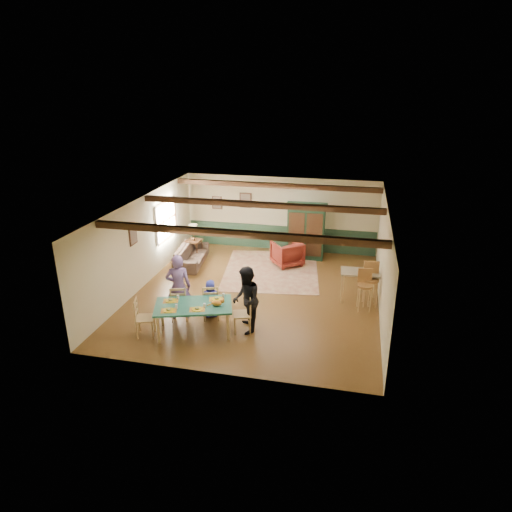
% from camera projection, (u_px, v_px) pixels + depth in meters
% --- Properties ---
extents(floor, '(8.00, 8.00, 0.00)m').
position_uv_depth(floor, '(256.00, 294.00, 13.44)').
color(floor, '#563618').
rests_on(floor, ground).
extents(wall_back, '(7.00, 0.02, 2.70)m').
position_uv_depth(wall_back, '(280.00, 214.00, 16.60)').
color(wall_back, beige).
rests_on(wall_back, floor).
extents(wall_left, '(0.02, 8.00, 2.70)m').
position_uv_depth(wall_left, '(143.00, 242.00, 13.67)').
color(wall_left, beige).
rests_on(wall_left, floor).
extents(wall_right, '(0.02, 8.00, 2.70)m').
position_uv_depth(wall_right, '(384.00, 261.00, 12.24)').
color(wall_right, beige).
rests_on(wall_right, floor).
extents(ceiling, '(7.00, 8.00, 0.02)m').
position_uv_depth(ceiling, '(256.00, 205.00, 12.47)').
color(ceiling, silver).
rests_on(ceiling, wall_back).
extents(wainscot_back, '(6.95, 0.03, 0.90)m').
position_uv_depth(wainscot_back, '(280.00, 238.00, 16.90)').
color(wainscot_back, '#203C2A').
rests_on(wainscot_back, floor).
extents(ceiling_beam_front, '(6.95, 0.16, 0.16)m').
position_uv_depth(ceiling_beam_front, '(234.00, 234.00, 10.41)').
color(ceiling_beam_front, black).
rests_on(ceiling_beam_front, ceiling).
extents(ceiling_beam_mid, '(6.95, 0.16, 0.16)m').
position_uv_depth(ceiling_beam_mid, '(260.00, 205.00, 12.87)').
color(ceiling_beam_mid, black).
rests_on(ceiling_beam_mid, ceiling).
extents(ceiling_beam_back, '(6.95, 0.16, 0.16)m').
position_uv_depth(ceiling_beam_back, '(276.00, 186.00, 15.24)').
color(ceiling_beam_back, black).
rests_on(ceiling_beam_back, ceiling).
extents(window_left, '(0.06, 1.60, 1.30)m').
position_uv_depth(window_left, '(166.00, 220.00, 15.14)').
color(window_left, white).
rests_on(window_left, wall_left).
extents(picture_left_wall, '(0.04, 0.42, 0.52)m').
position_uv_depth(picture_left_wall, '(133.00, 236.00, 12.98)').
color(picture_left_wall, gray).
rests_on(picture_left_wall, wall_left).
extents(picture_back_a, '(0.45, 0.04, 0.55)m').
position_uv_depth(picture_back_a, '(246.00, 200.00, 16.68)').
color(picture_back_a, gray).
rests_on(picture_back_a, wall_back).
extents(picture_back_b, '(0.38, 0.04, 0.48)m').
position_uv_depth(picture_back_b, '(217.00, 203.00, 16.96)').
color(picture_back_b, gray).
rests_on(picture_back_b, wall_back).
extents(dining_table, '(2.08, 1.54, 0.77)m').
position_uv_depth(dining_table, '(194.00, 319.00, 11.23)').
color(dining_table, '#1C5A48').
rests_on(dining_table, floor).
extents(dining_chair_far_left, '(0.55, 0.56, 0.98)m').
position_uv_depth(dining_chair_far_left, '(179.00, 302.00, 11.85)').
color(dining_chair_far_left, tan).
rests_on(dining_chair_far_left, floor).
extents(dining_chair_far_right, '(0.55, 0.56, 0.98)m').
position_uv_depth(dining_chair_far_right, '(211.00, 301.00, 11.91)').
color(dining_chair_far_right, tan).
rests_on(dining_chair_far_right, floor).
extents(dining_chair_end_left, '(0.56, 0.55, 0.98)m').
position_uv_depth(dining_chair_end_left, '(145.00, 317.00, 11.10)').
color(dining_chair_end_left, tan).
rests_on(dining_chair_end_left, floor).
extents(dining_chair_end_right, '(0.56, 0.55, 0.98)m').
position_uv_depth(dining_chair_end_right, '(242.00, 313.00, 11.28)').
color(dining_chair_end_right, tan).
rests_on(dining_chair_end_right, floor).
extents(person_man, '(0.75, 0.60, 1.78)m').
position_uv_depth(person_man, '(178.00, 287.00, 11.78)').
color(person_man, slate).
rests_on(person_man, floor).
extents(person_woman, '(0.86, 0.98, 1.70)m').
position_uv_depth(person_woman, '(246.00, 300.00, 11.16)').
color(person_woman, black).
rests_on(person_woman, floor).
extents(person_child, '(0.58, 0.47, 1.04)m').
position_uv_depth(person_child, '(211.00, 299.00, 11.98)').
color(person_child, '#27309E').
rests_on(person_child, floor).
extents(cat, '(0.40, 0.25, 0.19)m').
position_uv_depth(cat, '(217.00, 303.00, 11.01)').
color(cat, orange).
rests_on(cat, dining_table).
extents(place_setting_near_left, '(0.49, 0.42, 0.11)m').
position_uv_depth(place_setting_near_left, '(169.00, 309.00, 10.79)').
color(place_setting_near_left, gold).
rests_on(place_setting_near_left, dining_table).
extents(place_setting_near_center, '(0.49, 0.42, 0.11)m').
position_uv_depth(place_setting_near_center, '(197.00, 308.00, 10.84)').
color(place_setting_near_center, gold).
rests_on(place_setting_near_center, dining_table).
extents(place_setting_far_left, '(0.49, 0.42, 0.11)m').
position_uv_depth(place_setting_far_left, '(171.00, 299.00, 11.26)').
color(place_setting_far_left, gold).
rests_on(place_setting_far_left, dining_table).
extents(place_setting_far_right, '(0.49, 0.42, 0.11)m').
position_uv_depth(place_setting_far_right, '(217.00, 297.00, 11.35)').
color(place_setting_far_right, gold).
rests_on(place_setting_far_right, dining_table).
extents(area_rug, '(3.48, 3.97, 0.01)m').
position_uv_depth(area_rug, '(271.00, 270.00, 15.12)').
color(area_rug, beige).
rests_on(area_rug, floor).
extents(armoire, '(1.41, 0.58, 1.97)m').
position_uv_depth(armoire, '(306.00, 231.00, 15.86)').
color(armoire, '#13301E').
rests_on(armoire, floor).
extents(armchair, '(1.27, 1.27, 0.83)m').
position_uv_depth(armchair, '(287.00, 253.00, 15.44)').
color(armchair, '#4D110F').
rests_on(armchair, floor).
extents(sofa, '(1.07, 2.18, 0.61)m').
position_uv_depth(sofa, '(191.00, 255.00, 15.60)').
color(sofa, '#3F3027').
rests_on(sofa, floor).
extents(end_table, '(0.56, 0.56, 0.62)m').
position_uv_depth(end_table, '(194.00, 248.00, 16.21)').
color(end_table, black).
rests_on(end_table, floor).
extents(table_lamp, '(0.36, 0.36, 0.57)m').
position_uv_depth(table_lamp, '(193.00, 232.00, 16.00)').
color(table_lamp, tan).
rests_on(table_lamp, end_table).
extents(counter_table, '(1.10, 0.68, 0.89)m').
position_uv_depth(counter_table, '(359.00, 286.00, 12.91)').
color(counter_table, '#B7AC8E').
rests_on(counter_table, floor).
extents(bar_stool_left, '(0.46, 0.49, 1.14)m').
position_uv_depth(bar_stool_left, '(365.00, 290.00, 12.34)').
color(bar_stool_left, '#A47340').
rests_on(bar_stool_left, floor).
extents(bar_stool_right, '(0.47, 0.51, 1.24)m').
position_uv_depth(bar_stool_right, '(371.00, 285.00, 12.57)').
color(bar_stool_right, '#A47340').
rests_on(bar_stool_right, floor).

